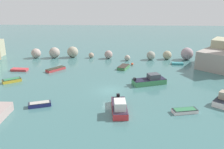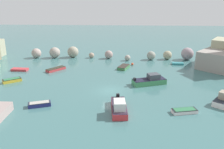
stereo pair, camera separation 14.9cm
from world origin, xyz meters
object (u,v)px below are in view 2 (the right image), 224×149
Objects in this scene: moored_boat_7 at (119,107)px; moored_boat_3 at (12,80)px; moored_boat_8 at (178,64)px; moored_boat_4 at (124,67)px; moored_boat_6 at (20,69)px; channel_buoy at (132,64)px; moored_boat_0 at (150,81)px; moored_boat_5 at (56,69)px; moored_boat_2 at (39,104)px; moored_boat_1 at (184,111)px.

moored_boat_3 is at bearing -123.64° from moored_boat_7.
moored_boat_7 is at bearing -116.89° from moored_boat_8.
moored_boat_4 is 1.14× the size of moored_boat_6.
moored_boat_6 is 0.57× the size of moored_boat_7.
moored_boat_4 is at bearing 9.55° from moored_boat_6.
moored_boat_0 reaches higher than channel_buoy.
moored_boat_6 is at bearing 146.04° from moored_boat_0.
channel_buoy is 0.09× the size of moored_boat_7.
channel_buoy is at bearing 83.44° from moored_boat_0.
moored_boat_5 is 6.91m from moored_boat_6.
moored_boat_4 is 13.15m from moored_boat_5.
moored_boat_5 is at bearing 118.40° from moored_boat_4.
moored_boat_5 reaches higher than moored_boat_8.
moored_boat_2 is 10.52m from moored_boat_7.
moored_boat_0 is at bearing 144.44° from moored_boat_3.
moored_boat_8 is at bearing 40.48° from moored_boat_0.
moored_boat_7 is at bearing -161.95° from moored_boat_4.
moored_boat_5 is (-12.99, -2.02, -0.01)m from moored_boat_4.
moored_boat_1 is at bearing -27.87° from moored_boat_6.
moored_boat_2 reaches higher than moored_boat_8.
moored_boat_7 is at bearing -96.17° from channel_buoy.
channel_buoy is at bearing 172.67° from moored_boat_3.
moored_boat_0 reaches higher than moored_boat_1.
moored_boat_1 is at bearing -138.21° from moored_boat_4.
channel_buoy is 0.14× the size of moored_boat_4.
moored_boat_2 is 15.79m from moored_boat_5.
moored_boat_8 is (6.92, 11.98, -0.42)m from moored_boat_0.
moored_boat_1 reaches higher than moored_boat_6.
moored_boat_3 reaches higher than moored_boat_1.
moored_boat_5 is (-14.78, -4.34, 0.01)m from channel_buoy.
moored_boat_1 is 0.92× the size of moored_boat_4.
moored_boat_0 is at bearing -133.98° from moored_boat_4.
moored_boat_7 is (10.47, -1.04, 0.34)m from moored_boat_2.
moored_boat_3 is at bearing -75.83° from moored_boat_6.
moored_boat_4 is at bearing -127.56° from channel_buoy.
moored_boat_1 is 1.08× the size of moored_boat_2.
moored_boat_0 is 11.17m from moored_boat_7.
moored_boat_1 is at bearing -89.68° from moored_boat_5.
moored_boat_3 is 20.68m from moored_boat_7.
moored_boat_4 is 11.71m from moored_boat_8.
moored_boat_0 is 24.99m from moored_boat_6.
channel_buoy is at bearing -18.00° from moored_boat_4.
moored_boat_1 is 18.60m from moored_boat_2.
moored_boat_0 reaches higher than moored_boat_5.
moored_boat_4 is at bearing 169.36° from moored_boat_3.
moored_boat_0 reaches higher than moored_boat_6.
moored_boat_7 is at bearing -25.09° from moored_boat_2.
moored_boat_4 reaches higher than moored_boat_1.
moored_boat_4 is (10.96, 17.68, -0.02)m from moored_boat_2.
moored_boat_8 is at bearing 166.23° from moored_boat_3.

